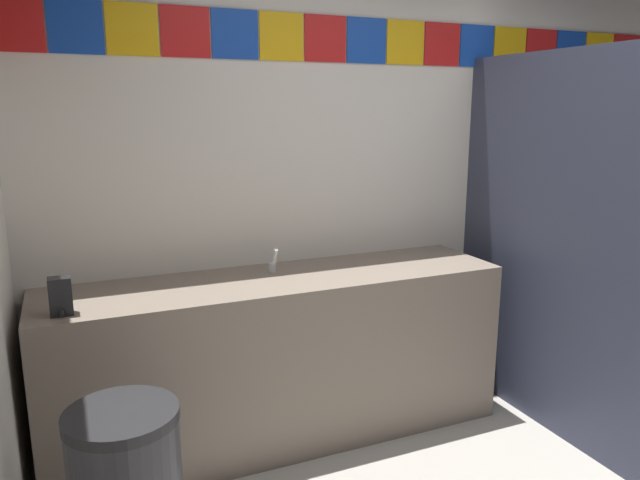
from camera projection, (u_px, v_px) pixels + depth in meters
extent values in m
cube|color=silver|center=(379.00, 183.00, 3.51)|extent=(3.93, 0.08, 2.56)
cube|color=red|center=(14.00, 23.00, 2.58)|extent=(0.24, 0.01, 0.24)
cube|color=#1947B7|center=(75.00, 26.00, 2.68)|extent=(0.24, 0.01, 0.24)
cube|color=yellow|center=(132.00, 29.00, 2.77)|extent=(0.24, 0.01, 0.24)
cube|color=red|center=(185.00, 32.00, 2.87)|extent=(0.24, 0.01, 0.24)
cube|color=#1947B7|center=(235.00, 34.00, 2.96)|extent=(0.24, 0.01, 0.24)
cube|color=yellow|center=(282.00, 36.00, 3.06)|extent=(0.24, 0.01, 0.24)
cube|color=red|center=(325.00, 39.00, 3.15)|extent=(0.24, 0.01, 0.24)
cube|color=#1947B7|center=(367.00, 41.00, 3.25)|extent=(0.24, 0.01, 0.24)
cube|color=yellow|center=(405.00, 43.00, 3.34)|extent=(0.24, 0.01, 0.24)
cube|color=red|center=(442.00, 44.00, 3.44)|extent=(0.24, 0.01, 0.24)
cube|color=#1947B7|center=(477.00, 46.00, 3.54)|extent=(0.24, 0.01, 0.24)
cube|color=yellow|center=(510.00, 48.00, 3.63)|extent=(0.24, 0.01, 0.24)
cube|color=red|center=(541.00, 49.00, 3.73)|extent=(0.24, 0.01, 0.24)
cube|color=#1947B7|center=(571.00, 51.00, 3.82)|extent=(0.24, 0.01, 0.24)
cube|color=yellow|center=(599.00, 52.00, 3.92)|extent=(0.24, 0.01, 0.24)
cube|color=red|center=(626.00, 53.00, 4.01)|extent=(0.24, 0.01, 0.24)
cube|color=gray|center=(280.00, 358.00, 3.11)|extent=(2.34, 0.58, 0.88)
cube|color=gray|center=(263.00, 272.00, 3.27)|extent=(2.34, 0.03, 0.08)
cylinder|color=#F5DDD3|center=(281.00, 289.00, 3.00)|extent=(0.34, 0.34, 0.10)
cylinder|color=silver|center=(272.00, 267.00, 3.11)|extent=(0.04, 0.04, 0.05)
cylinder|color=silver|center=(275.00, 256.00, 3.05)|extent=(0.02, 0.06, 0.09)
cube|color=black|center=(61.00, 296.00, 2.45)|extent=(0.09, 0.07, 0.16)
cylinder|color=black|center=(62.00, 313.00, 2.43)|extent=(0.02, 0.02, 0.03)
cube|color=#33384C|center=(559.00, 249.00, 3.09)|extent=(0.04, 1.54, 2.00)
cylinder|color=white|center=(571.00, 350.00, 3.80)|extent=(0.38, 0.38, 0.40)
torus|color=white|center=(574.00, 318.00, 3.76)|extent=(0.39, 0.39, 0.05)
cube|color=white|center=(551.00, 286.00, 3.91)|extent=(0.34, 0.17, 0.34)
cylinder|color=#262628|center=(121.00, 416.00, 2.02)|extent=(0.39, 0.39, 0.04)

